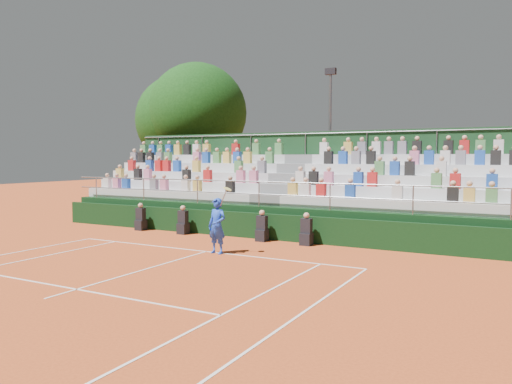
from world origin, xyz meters
The scene contains 8 objects.
ground centered at (0.00, 0.00, 0.00)m, with size 90.00×90.00×0.00m, color #C54E20.
courtside_wall centered at (0.00, 3.20, 0.50)m, with size 20.00×0.15×1.00m, color black.
line_officials centered at (-1.30, 2.75, 0.48)m, with size 8.19×0.40×1.19m.
grandstand centered at (-0.01, 6.44, 1.09)m, with size 20.00×5.20×4.40m.
tennis_player centered at (0.51, -0.09, 0.92)m, with size 0.89×0.51×2.22m.
tree_west centered at (-10.48, 12.54, 5.55)m, with size 5.88×5.88×8.51m.
tree_east centered at (-9.05, 12.30, 5.96)m, with size 6.25×6.25×9.10m.
floodlight_mast centered at (-0.27, 12.54, 4.70)m, with size 0.60×0.25×8.05m.
Camera 1 is at (9.43, -13.76, 3.18)m, focal length 35.00 mm.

